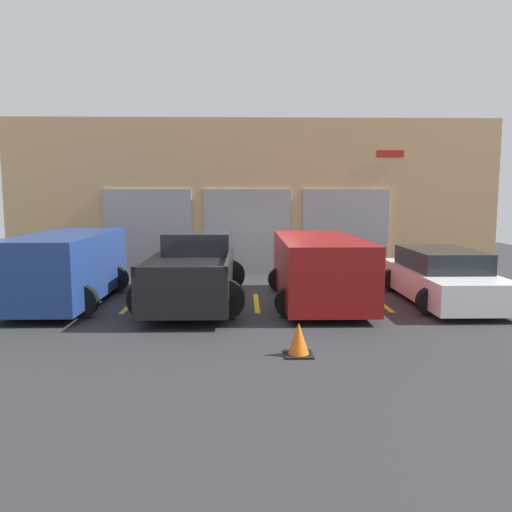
{
  "coord_description": "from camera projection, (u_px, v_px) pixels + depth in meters",
  "views": [
    {
      "loc": [
        -0.29,
        -13.45,
        2.63
      ],
      "look_at": [
        0.0,
        -0.92,
        1.1
      ],
      "focal_mm": 35.0,
      "sensor_mm": 36.0,
      "label": 1
    }
  ],
  "objects": [
    {
      "name": "shophouse_building",
      "position": [
        253.0,
        199.0,
        16.63
      ],
      "size": [
        16.26,
        0.68,
        5.12
      ],
      "color": "tan",
      "rests_on": "ground"
    },
    {
      "name": "parking_stripe_far_left",
      "position": [
        6.0,
        304.0,
        12.12
      ],
      "size": [
        0.12,
        2.2,
        0.01
      ],
      "primitive_type": "cube",
      "color": "gold",
      "rests_on": "ground"
    },
    {
      "name": "van_right",
      "position": [
        319.0,
        267.0,
        12.19
      ],
      "size": [
        2.35,
        4.76,
        1.61
      ],
      "color": "maroon",
      "rests_on": "ground"
    },
    {
      "name": "traffic_cone",
      "position": [
        299.0,
        340.0,
        8.21
      ],
      "size": [
        0.47,
        0.47,
        0.55
      ],
      "color": "black",
      "rests_on": "ground"
    },
    {
      "name": "parking_stripe_right",
      "position": [
        380.0,
        302.0,
        12.33
      ],
      "size": [
        0.12,
        2.2,
        0.01
      ],
      "primitive_type": "cube",
      "color": "gold",
      "rests_on": "ground"
    },
    {
      "name": "parking_stripe_left",
      "position": [
        132.0,
        303.0,
        12.19
      ],
      "size": [
        0.12,
        2.2,
        0.01
      ],
      "primitive_type": "cube",
      "color": "gold",
      "rests_on": "ground"
    },
    {
      "name": "sedan_side",
      "position": [
        67.0,
        266.0,
        12.05
      ],
      "size": [
        2.26,
        4.56,
        1.71
      ],
      "color": "navy",
      "rests_on": "ground"
    },
    {
      "name": "pickup_truck",
      "position": [
        195.0,
        269.0,
        12.4
      ],
      "size": [
        2.49,
        5.3,
        1.66
      ],
      "color": "black",
      "rests_on": "ground"
    },
    {
      "name": "parking_stripe_centre",
      "position": [
        256.0,
        303.0,
        12.26
      ],
      "size": [
        0.12,
        2.2,
        0.01
      ],
      "primitive_type": "cube",
      "color": "gold",
      "rests_on": "ground"
    },
    {
      "name": "parking_stripe_far_right",
      "position": [
        502.0,
        301.0,
        12.4
      ],
      "size": [
        0.12,
        2.2,
        0.01
      ],
      "primitive_type": "cube",
      "color": "gold",
      "rests_on": "ground"
    },
    {
      "name": "ground_plane",
      "position": [
        255.0,
        292.0,
        13.67
      ],
      "size": [
        28.0,
        28.0,
        0.0
      ],
      "primitive_type": "plane",
      "color": "#2D2D30"
    },
    {
      "name": "sedan_white",
      "position": [
        442.0,
        277.0,
        12.32
      ],
      "size": [
        2.2,
        4.46,
        1.3
      ],
      "color": "white",
      "rests_on": "ground"
    }
  ]
}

